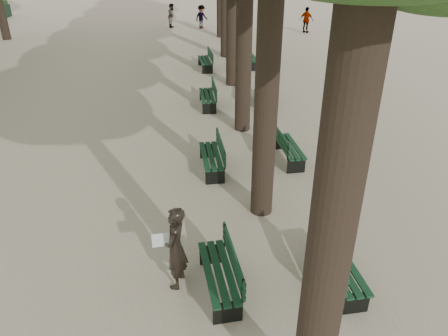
{
  "coord_description": "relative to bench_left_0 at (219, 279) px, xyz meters",
  "views": [
    {
      "loc": [
        0.12,
        -5.76,
        5.95
      ],
      "look_at": [
        0.6,
        3.0,
        1.2
      ],
      "focal_mm": 35.0,
      "sensor_mm": 36.0,
      "label": 1
    }
  ],
  "objects": [
    {
      "name": "ground",
      "position": [
        -0.37,
        -0.38,
        -0.27
      ],
      "size": [
        120.0,
        120.0,
        0.0
      ],
      "primitive_type": "plane",
      "color": "tan",
      "rests_on": "ground"
    },
    {
      "name": "bench_left_0",
      "position": [
        0.0,
        0.0,
        0.0
      ],
      "size": [
        0.81,
        1.86,
        0.92
      ],
      "color": "black",
      "rests_on": "ground"
    },
    {
      "name": "bench_left_1",
      "position": [
        0.0,
        4.74,
        0.0
      ],
      "size": [
        0.72,
        1.84,
        0.92
      ],
      "color": "black",
      "rests_on": "ground"
    },
    {
      "name": "bench_left_2",
      "position": [
        0.0,
        9.87,
        0.0
      ],
      "size": [
        0.67,
        1.83,
        0.92
      ],
      "color": "black",
      "rests_on": "ground"
    },
    {
      "name": "bench_left_3",
      "position": [
        0.0,
        15.11,
        0.0
      ],
      "size": [
        0.77,
        1.85,
        0.92
      ],
      "color": "black",
      "rests_on": "ground"
    },
    {
      "name": "bench_right_0",
      "position": [
        2.27,
        0.09,
        0.0
      ],
      "size": [
        0.77,
        1.85,
        0.92
      ],
      "color": "black",
      "rests_on": "ground"
    },
    {
      "name": "bench_right_1",
      "position": [
        2.27,
        5.22,
        0.0
      ],
      "size": [
        0.76,
        1.85,
        0.92
      ],
      "color": "black",
      "rests_on": "ground"
    },
    {
      "name": "bench_right_2",
      "position": [
        2.27,
        10.15,
        0.0
      ],
      "size": [
        0.79,
        1.86,
        0.92
      ],
      "color": "black",
      "rests_on": "ground"
    },
    {
      "name": "bench_right_3",
      "position": [
        2.27,
        15.46,
        0.0
      ],
      "size": [
        0.74,
        1.85,
        0.92
      ],
      "color": "black",
      "rests_on": "ground"
    },
    {
      "name": "man_with_map",
      "position": [
        -0.79,
        0.23,
        0.58
      ],
      "size": [
        0.68,
        0.75,
        1.71
      ],
      "color": "black",
      "rests_on": "ground"
    },
    {
      "name": "pedestrian_a",
      "position": [
        -2.11,
        25.95,
        0.53
      ],
      "size": [
        0.44,
        0.82,
        1.61
      ],
      "primitive_type": "imported",
      "rotation": [
        0.0,
        0.0,
        1.41
      ],
      "color": "#262628",
      "rests_on": "ground"
    },
    {
      "name": "pedestrian_c",
      "position": [
        6.88,
        23.61,
        0.55
      ],
      "size": [
        0.95,
        0.87,
        1.64
      ],
      "primitive_type": "imported",
      "rotation": [
        0.0,
        0.0,
        2.45
      ],
      "color": "#262628",
      "rests_on": "ground"
    },
    {
      "name": "pedestrian_b",
      "position": [
        -0.07,
        25.52,
        0.5
      ],
      "size": [
        0.97,
        0.88,
        1.55
      ],
      "primitive_type": "imported",
      "rotation": [
        0.0,
        0.0,
        0.69
      ],
      "color": "#262628",
      "rests_on": "ground"
    }
  ]
}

